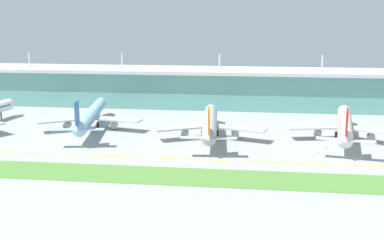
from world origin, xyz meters
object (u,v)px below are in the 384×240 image
airliner_near_middle (91,116)px  safety_cone_left_wingtip (317,152)px  safety_cone_nose_front (326,147)px  airliner_center (210,123)px  airliner_far_middle (345,125)px

airliner_near_middle → safety_cone_left_wingtip: 103.50m
airliner_near_middle → safety_cone_nose_front: 105.85m
airliner_near_middle → airliner_center: size_ratio=1.09×
airliner_near_middle → airliner_center: same height
airliner_near_middle → airliner_far_middle: bearing=-2.4°
airliner_near_middle → airliner_far_middle: 113.63m
safety_cone_nose_front → airliner_near_middle: bearing=169.3°
airliner_far_middle → safety_cone_nose_front: 18.76m
safety_cone_nose_front → airliner_center: bearing=167.9°
airliner_center → safety_cone_nose_front: (47.43, -10.17, -6.10)m
airliner_far_middle → airliner_center: bearing=-175.3°
airliner_near_middle → safety_cone_left_wingtip: bearing=-15.3°
safety_cone_left_wingtip → safety_cone_nose_front: 8.66m
safety_cone_left_wingtip → safety_cone_nose_front: (4.17, 7.59, 0.00)m
safety_cone_left_wingtip → safety_cone_nose_front: size_ratio=1.00×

